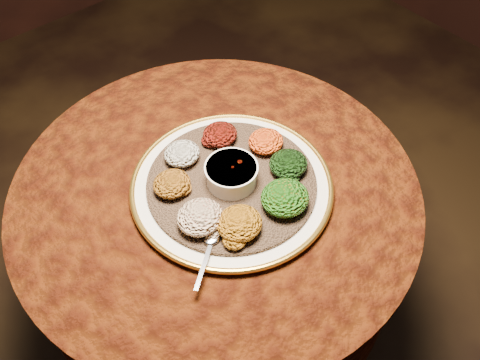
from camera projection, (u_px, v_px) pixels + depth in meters
table at (218, 230)px, 1.38m from camera, size 0.96×0.96×0.73m
platter at (232, 186)px, 1.23m from camera, size 0.54×0.54×0.02m
injera at (232, 183)px, 1.22m from camera, size 0.48×0.48×0.01m
stew_bowl at (231, 173)px, 1.20m from camera, size 0.12×0.12×0.05m
spoon at (211, 243)px, 1.11m from camera, size 0.12×0.09×0.01m
portion_ayib at (182, 154)px, 1.25m from camera, size 0.09×0.08×0.04m
portion_kitfo at (220, 134)px, 1.29m from camera, size 0.09×0.08×0.04m
portion_tikil at (266, 141)px, 1.27m from camera, size 0.09×0.08×0.04m
portion_gomen at (288, 164)px, 1.23m from camera, size 0.09×0.09×0.04m
portion_mixveg at (285, 198)px, 1.16m from camera, size 0.11×0.10×0.05m
portion_kik at (239, 223)px, 1.12m from camera, size 0.10×0.09×0.05m
portion_timatim at (200, 217)px, 1.13m from camera, size 0.10×0.10×0.05m
portion_shiro at (172, 184)px, 1.19m from camera, size 0.09×0.08×0.04m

